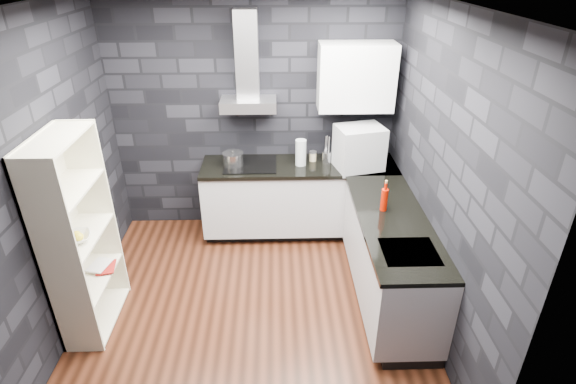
{
  "coord_description": "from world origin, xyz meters",
  "views": [
    {
      "loc": [
        0.24,
        -3.31,
        3.01
      ],
      "look_at": [
        0.35,
        0.45,
        1.0
      ],
      "focal_mm": 28.0,
      "sensor_mm": 36.0,
      "label": 1
    }
  ],
  "objects_px": {
    "glass_vase": "(301,153)",
    "red_bottle": "(384,200)",
    "storage_jar": "(313,157)",
    "bookshelf": "(79,238)",
    "utensil_crock": "(326,157)",
    "fruit_bowl": "(76,238)",
    "pot": "(233,160)",
    "appliance_garage": "(359,148)"
  },
  "relations": [
    {
      "from": "fruit_bowl",
      "to": "glass_vase",
      "type": "bearing_deg",
      "value": 37.28
    },
    {
      "from": "utensil_crock",
      "to": "appliance_garage",
      "type": "xyz_separation_m",
      "value": [
        0.34,
        -0.14,
        0.16
      ]
    },
    {
      "from": "pot",
      "to": "red_bottle",
      "type": "xyz_separation_m",
      "value": [
        1.47,
        -1.02,
        0.03
      ]
    },
    {
      "from": "utensil_crock",
      "to": "bookshelf",
      "type": "bearing_deg",
      "value": -146.65
    },
    {
      "from": "storage_jar",
      "to": "glass_vase",
      "type": "bearing_deg",
      "value": -143.72
    },
    {
      "from": "red_bottle",
      "to": "fruit_bowl",
      "type": "xyz_separation_m",
      "value": [
        -2.65,
        -0.44,
        -0.07
      ]
    },
    {
      "from": "glass_vase",
      "to": "utensil_crock",
      "type": "height_order",
      "value": "glass_vase"
    },
    {
      "from": "fruit_bowl",
      "to": "appliance_garage",
      "type": "bearing_deg",
      "value": 28.44
    },
    {
      "from": "glass_vase",
      "to": "appliance_garage",
      "type": "bearing_deg",
      "value": -7.49
    },
    {
      "from": "glass_vase",
      "to": "pot",
      "type": "bearing_deg",
      "value": -179.17
    },
    {
      "from": "appliance_garage",
      "to": "fruit_bowl",
      "type": "distance_m",
      "value": 2.93
    },
    {
      "from": "utensil_crock",
      "to": "fruit_bowl",
      "type": "distance_m",
      "value": 2.71
    },
    {
      "from": "utensil_crock",
      "to": "red_bottle",
      "type": "bearing_deg",
      "value": -68.93
    },
    {
      "from": "fruit_bowl",
      "to": "utensil_crock",
      "type": "bearing_deg",
      "value": 34.39
    },
    {
      "from": "glass_vase",
      "to": "bookshelf",
      "type": "distance_m",
      "value": 2.4
    },
    {
      "from": "red_bottle",
      "to": "appliance_garage",
      "type": "bearing_deg",
      "value": 94.88
    },
    {
      "from": "utensil_crock",
      "to": "bookshelf",
      "type": "distance_m",
      "value": 2.67
    },
    {
      "from": "pot",
      "to": "appliance_garage",
      "type": "relative_size",
      "value": 0.45
    },
    {
      "from": "pot",
      "to": "fruit_bowl",
      "type": "relative_size",
      "value": 0.93
    },
    {
      "from": "glass_vase",
      "to": "bookshelf",
      "type": "bearing_deg",
      "value": -143.84
    },
    {
      "from": "utensil_crock",
      "to": "bookshelf",
      "type": "relative_size",
      "value": 0.07
    },
    {
      "from": "storage_jar",
      "to": "appliance_garage",
      "type": "xyz_separation_m",
      "value": [
        0.49,
        -0.19,
        0.18
      ]
    },
    {
      "from": "utensil_crock",
      "to": "storage_jar",
      "type": "bearing_deg",
      "value": 160.79
    },
    {
      "from": "storage_jar",
      "to": "bookshelf",
      "type": "relative_size",
      "value": 0.05
    },
    {
      "from": "pot",
      "to": "bookshelf",
      "type": "relative_size",
      "value": 0.12
    },
    {
      "from": "fruit_bowl",
      "to": "red_bottle",
      "type": "bearing_deg",
      "value": 9.53
    },
    {
      "from": "appliance_garage",
      "to": "bookshelf",
      "type": "distance_m",
      "value": 2.9
    },
    {
      "from": "pot",
      "to": "appliance_garage",
      "type": "bearing_deg",
      "value": -2.98
    },
    {
      "from": "bookshelf",
      "to": "glass_vase",
      "type": "bearing_deg",
      "value": 26.81
    },
    {
      "from": "glass_vase",
      "to": "red_bottle",
      "type": "height_order",
      "value": "glass_vase"
    },
    {
      "from": "pot",
      "to": "utensil_crock",
      "type": "bearing_deg",
      "value": 3.51
    },
    {
      "from": "storage_jar",
      "to": "bookshelf",
      "type": "bearing_deg",
      "value": -143.83
    },
    {
      "from": "glass_vase",
      "to": "storage_jar",
      "type": "relative_size",
      "value": 3.01
    },
    {
      "from": "storage_jar",
      "to": "fruit_bowl",
      "type": "xyz_separation_m",
      "value": [
        -2.08,
        -1.58,
        -0.01
      ]
    },
    {
      "from": "pot",
      "to": "fruit_bowl",
      "type": "distance_m",
      "value": 1.88
    },
    {
      "from": "glass_vase",
      "to": "fruit_bowl",
      "type": "xyz_separation_m",
      "value": [
        -1.94,
        -1.47,
        -0.11
      ]
    },
    {
      "from": "red_bottle",
      "to": "bookshelf",
      "type": "distance_m",
      "value": 2.68
    },
    {
      "from": "glass_vase",
      "to": "bookshelf",
      "type": "relative_size",
      "value": 0.16
    },
    {
      "from": "pot",
      "to": "utensil_crock",
      "type": "distance_m",
      "value": 1.05
    },
    {
      "from": "pot",
      "to": "appliance_garage",
      "type": "xyz_separation_m",
      "value": [
        1.39,
        -0.07,
        0.15
      ]
    },
    {
      "from": "utensil_crock",
      "to": "glass_vase",
      "type": "bearing_deg",
      "value": -169.72
    },
    {
      "from": "pot",
      "to": "appliance_garage",
      "type": "distance_m",
      "value": 1.4
    }
  ]
}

